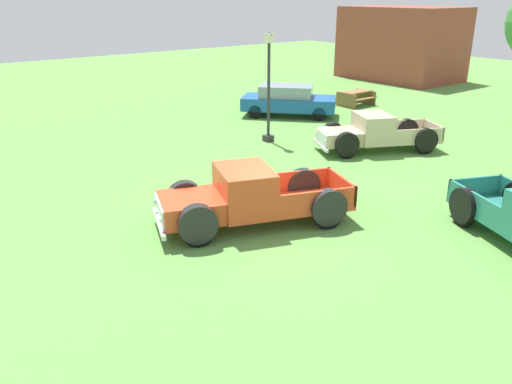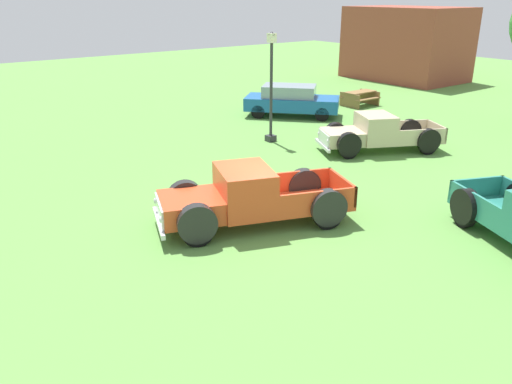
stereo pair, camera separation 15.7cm
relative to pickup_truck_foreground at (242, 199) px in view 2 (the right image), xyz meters
The scene contains 7 objects.
ground_plane 1.01m from the pickup_truck_foreground, 82.26° to the left, with size 80.00×80.00×0.00m, color #5B9342.
pickup_truck_foreground is the anchor object (origin of this frame).
pickup_truck_behind_left 8.49m from the pickup_truck_foreground, 106.84° to the left, with size 3.68×4.99×1.46m.
sedan_distant_b 13.21m from the pickup_truck_foreground, 133.15° to the left, with size 4.68×4.48×1.54m.
lamp_post_near 8.55m from the pickup_truck_foreground, 135.73° to the left, with size 0.36×0.36×4.42m.
picnic_table 16.74m from the pickup_truck_foreground, 121.18° to the left, with size 1.50×1.81×0.78m.
brick_pavilion 27.27m from the pickup_truck_foreground, 118.73° to the left, with size 7.74×5.25×4.91m.
Camera 2 is at (10.14, -8.10, 5.85)m, focal length 36.24 mm.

